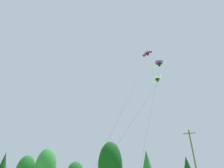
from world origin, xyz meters
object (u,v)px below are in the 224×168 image
object	(u,v)px
parafoil_kite_far_white	(157,79)
parafoil_kite_mid_purple	(159,64)
parafoil_kite_high_magenta	(147,54)
utility_pole	(196,166)

from	to	relation	value
parafoil_kite_far_white	parafoil_kite_mid_purple	bearing A→B (deg)	51.91
parafoil_kite_high_magenta	parafoil_kite_mid_purple	distance (m)	3.87
parafoil_kite_high_magenta	parafoil_kite_far_white	size ratio (longest dim) A/B	1.37
parafoil_kite_high_magenta	utility_pole	bearing A→B (deg)	61.09
parafoil_kite_high_magenta	parafoil_kite_mid_purple	bearing A→B (deg)	-21.41
utility_pole	parafoil_kite_far_white	world-z (taller)	parafoil_kite_far_white
utility_pole	parafoil_kite_mid_purple	bearing A→B (deg)	-107.42
parafoil_kite_mid_purple	parafoil_kite_far_white	world-z (taller)	parafoil_kite_mid_purple
utility_pole	parafoil_kite_high_magenta	bearing A→B (deg)	-118.91
parafoil_kite_high_magenta	parafoil_kite_mid_purple	xyz separation A→B (m)	(1.93, -0.76, -3.27)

